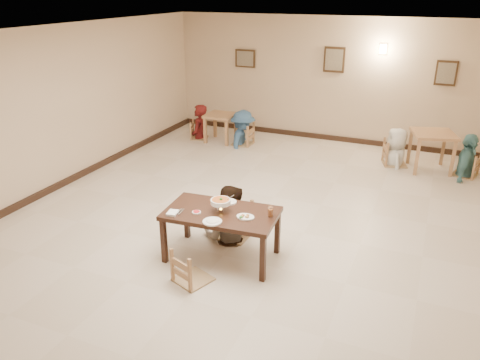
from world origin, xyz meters
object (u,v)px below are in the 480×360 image
at_px(chair_far, 234,205).
at_px(chair_near, 192,250).
at_px(bg_diner_a, 198,105).
at_px(drink_glass, 271,212).
at_px(main_diner, 228,186).
at_px(curry_warmer, 221,202).
at_px(main_table, 221,217).
at_px(bg_table_left, 221,119).
at_px(bg_chair_lr, 243,125).
at_px(bg_diner_c, 399,128).
at_px(bg_chair_ll, 199,122).
at_px(bg_diner_d, 472,134).
at_px(bg_diner_b, 243,111).
at_px(bg_chair_rl, 397,142).
at_px(bg_table_right, 433,139).
at_px(bg_chair_rr, 468,154).

distance_m(chair_far, chair_near, 1.31).
bearing_deg(bg_diner_a, drink_glass, 26.72).
distance_m(main_diner, curry_warmer, 0.57).
distance_m(main_table, chair_near, 0.71).
relative_size(bg_table_left, bg_chair_lr, 0.72).
distance_m(drink_glass, bg_table_left, 5.69).
xyz_separation_m(chair_far, bg_diner_c, (1.95, 4.30, 0.29)).
distance_m(bg_chair_ll, bg_diner_d, 6.24).
xyz_separation_m(main_table, bg_diner_b, (-1.76, 4.92, 0.20)).
bearing_deg(bg_chair_rl, bg_table_left, 72.62).
bearing_deg(chair_near, chair_far, -69.55).
bearing_deg(bg_chair_lr, main_table, 19.53).
height_order(bg_chair_rl, bg_diner_c, bg_diner_c).
relative_size(drink_glass, bg_table_right, 0.14).
distance_m(chair_near, bg_diner_b, 5.85).
distance_m(bg_chair_ll, bg_chair_lr, 1.21).
relative_size(bg_chair_lr, bg_diner_d, 0.56).
height_order(bg_diner_a, bg_diner_c, bg_diner_a).
height_order(chair_far, bg_chair_rr, chair_far).
distance_m(bg_table_right, bg_chair_rr, 0.74).
distance_m(chair_far, bg_table_left, 4.86).
distance_m(bg_chair_ll, bg_diner_a, 0.45).
height_order(bg_table_right, bg_chair_lr, bg_chair_lr).
bearing_deg(chair_far, main_diner, -119.58).
height_order(curry_warmer, bg_diner_d, bg_diner_d).
relative_size(chair_near, drink_glass, 6.45).
xyz_separation_m(bg_chair_ll, bg_diner_a, (0.00, -0.00, 0.45)).
xyz_separation_m(chair_near, bg_diner_d, (3.36, 5.50, 0.43)).
xyz_separation_m(bg_table_right, bg_chair_rr, (0.70, -0.06, -0.21)).
bearing_deg(chair_far, bg_chair_rr, 54.41).
distance_m(bg_table_left, bg_table_right, 4.92).
bearing_deg(main_diner, main_table, 95.74).
distance_m(chair_near, bg_diner_d, 6.46).
xyz_separation_m(main_diner, curry_warmer, (0.14, -0.56, 0.01)).
bearing_deg(bg_chair_rr, main_diner, -21.40).
bearing_deg(bg_diner_d, bg_table_right, 94.85).
xyz_separation_m(main_diner, bg_diner_c, (2.00, 4.37, -0.05)).
relative_size(main_table, bg_table_right, 1.59).
bearing_deg(main_diner, chair_near, 83.04).
bearing_deg(bg_diner_b, bg_chair_rl, -98.70).
xyz_separation_m(bg_chair_rr, bg_diner_a, (-6.22, 0.09, 0.41)).
distance_m(chair_far, main_diner, 0.35).
relative_size(bg_chair_ll, bg_chair_rr, 0.92).
bearing_deg(chair_near, bg_chair_rr, -100.69).
height_order(bg_table_left, bg_chair_ll, bg_chair_ll).
height_order(chair_near, drink_glass, chair_near).
relative_size(bg_chair_ll, bg_chair_rl, 0.85).
relative_size(chair_near, main_diner, 0.53).
bearing_deg(bg_diner_a, chair_far, 23.26).
bearing_deg(main_diner, bg_diner_d, -137.50).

